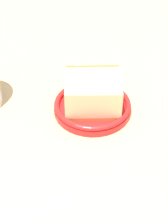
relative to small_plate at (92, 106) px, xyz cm
name	(u,v)px	position (x,y,z in cm)	size (l,w,h in cm)	color
ground_plane	(72,136)	(5.43, -3.31, -2.24)	(118.22, 118.22, 2.51)	tan
small_plate	(92,106)	(0.00, 0.00, 0.00)	(13.85, 13.85, 1.99)	red
cake_slice	(93,92)	(-0.27, -0.02, 2.89)	(9.24, 10.06, 5.57)	#9E662D
teaspoon	(51,203)	(20.13, -4.99, -0.64)	(5.27, 11.31, 0.80)	silver
sugar_cube	(79,71)	(-11.33, -3.06, -0.16)	(1.67, 1.67, 1.67)	white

